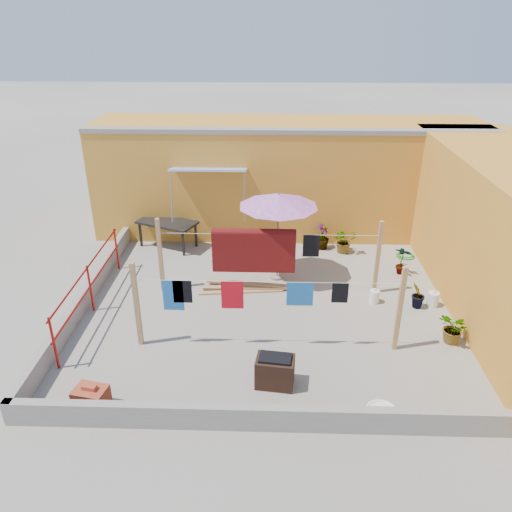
% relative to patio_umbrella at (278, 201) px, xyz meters
% --- Properties ---
extents(ground, '(80.00, 80.00, 0.00)m').
position_rel_patio_umbrella_xyz_m(ground, '(-0.22, -1.44, -2.02)').
color(ground, '#9E998E').
rests_on(ground, ground).
extents(wall_back, '(11.00, 3.27, 3.21)m').
position_rel_patio_umbrella_xyz_m(wall_back, '(0.28, 3.25, -0.41)').
color(wall_back, orange).
rests_on(wall_back, ground).
extents(parapet_front, '(8.30, 0.16, 0.44)m').
position_rel_patio_umbrella_xyz_m(parapet_front, '(-0.22, -5.02, -1.80)').
color(parapet_front, gray).
rests_on(parapet_front, ground).
extents(parapet_left, '(0.16, 7.30, 0.44)m').
position_rel_patio_umbrella_xyz_m(parapet_left, '(-4.30, -1.44, -1.80)').
color(parapet_left, gray).
rests_on(parapet_left, ground).
extents(red_railing, '(0.05, 4.20, 1.10)m').
position_rel_patio_umbrella_xyz_m(red_railing, '(-4.07, -1.64, -1.30)').
color(red_railing, maroon).
rests_on(red_railing, ground).
extents(clothesline_rig, '(5.09, 2.35, 1.80)m').
position_rel_patio_umbrella_xyz_m(clothesline_rig, '(-0.51, -0.87, -1.01)').
color(clothesline_rig, tan).
rests_on(clothesline_rig, ground).
extents(patio_umbrella, '(1.96, 1.96, 2.25)m').
position_rel_patio_umbrella_xyz_m(patio_umbrella, '(0.00, 0.00, 0.00)').
color(patio_umbrella, gray).
rests_on(patio_umbrella, ground).
extents(outdoor_table, '(1.80, 1.38, 0.75)m').
position_rel_patio_umbrella_xyz_m(outdoor_table, '(-3.04, 1.76, -1.34)').
color(outdoor_table, black).
rests_on(outdoor_table, ground).
extents(brick_stack, '(0.60, 0.48, 0.46)m').
position_rel_patio_umbrella_xyz_m(brick_stack, '(-3.10, -4.64, -1.82)').
color(brick_stack, '#A93A27').
rests_on(brick_stack, ground).
extents(lumber_pile, '(2.15, 0.60, 0.13)m').
position_rel_patio_umbrella_xyz_m(lumber_pile, '(-0.78, -0.64, -1.95)').
color(lumber_pile, tan).
rests_on(lumber_pile, ground).
extents(brazier, '(0.71, 0.52, 0.60)m').
position_rel_patio_umbrella_xyz_m(brazier, '(-0.06, -3.97, -1.73)').
color(brazier, black).
rests_on(brazier, ground).
extents(white_basin, '(0.52, 0.52, 0.09)m').
position_rel_patio_umbrella_xyz_m(white_basin, '(1.69, -4.64, -1.97)').
color(white_basin, white).
rests_on(white_basin, ground).
extents(water_jug_a, '(0.25, 0.25, 0.39)m').
position_rel_patio_umbrella_xyz_m(water_jug_a, '(3.48, -1.22, -1.85)').
color(water_jug_a, white).
rests_on(water_jug_a, ground).
extents(water_jug_b, '(0.23, 0.23, 0.35)m').
position_rel_patio_umbrella_xyz_m(water_jug_b, '(2.20, -1.11, -1.86)').
color(water_jug_b, white).
rests_on(water_jug_b, ground).
extents(green_hose, '(0.48, 0.48, 0.07)m').
position_rel_patio_umbrella_xyz_m(green_hose, '(3.48, 1.31, -1.99)').
color(green_hose, '#1A7623').
rests_on(green_hose, ground).
extents(plant_back_a, '(0.70, 0.63, 0.69)m').
position_rel_patio_umbrella_xyz_m(plant_back_a, '(1.84, 1.54, -1.67)').
color(plant_back_a, '#265B1A').
rests_on(plant_back_a, ground).
extents(plant_back_b, '(0.52, 0.52, 0.71)m').
position_rel_patio_umbrella_xyz_m(plant_back_b, '(1.26, 1.76, -1.66)').
color(plant_back_b, '#265B1A').
rests_on(plant_back_b, ground).
extents(plant_right_a, '(0.49, 0.44, 0.77)m').
position_rel_patio_umbrella_xyz_m(plant_right_a, '(3.12, 0.31, -1.64)').
color(plant_right_a, '#265B1A').
rests_on(plant_right_a, ground).
extents(plant_right_b, '(0.43, 0.46, 0.66)m').
position_rel_patio_umbrella_xyz_m(plant_right_b, '(3.10, -1.32, -1.69)').
color(plant_right_b, '#265B1A').
rests_on(plant_right_b, ground).
extents(plant_right_c, '(0.66, 0.71, 0.64)m').
position_rel_patio_umbrella_xyz_m(plant_right_c, '(3.48, -2.61, -1.70)').
color(plant_right_c, '#265B1A').
rests_on(plant_right_c, ground).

